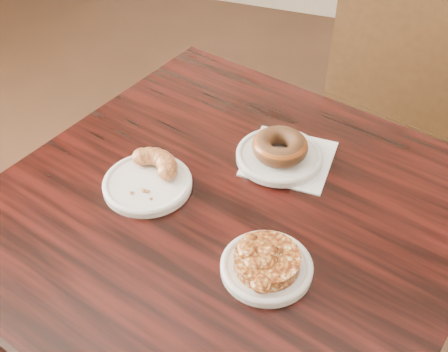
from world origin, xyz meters
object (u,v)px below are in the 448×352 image
(glazed_donut, at_px, (280,146))
(chair_far, at_px, (415,90))
(cafe_table, at_px, (228,325))
(cruller_fragment, at_px, (146,175))
(apple_fritter, at_px, (267,258))

(glazed_donut, bearing_deg, chair_far, 72.53)
(glazed_donut, bearing_deg, cafe_table, -108.46)
(glazed_donut, height_order, cruller_fragment, glazed_donut)
(cafe_table, xyz_separation_m, chair_far, (0.31, 0.97, 0.08))
(cafe_table, distance_m, glazed_donut, 0.44)
(apple_fritter, distance_m, cruller_fragment, 0.28)
(cafe_table, xyz_separation_m, apple_fritter, (0.10, -0.11, 0.40))
(glazed_donut, relative_size, apple_fritter, 0.76)
(cruller_fragment, bearing_deg, chair_far, 64.23)
(chair_far, xyz_separation_m, cruller_fragment, (-0.47, -0.96, 0.33))
(chair_far, relative_size, glazed_donut, 8.44)
(cafe_table, height_order, apple_fritter, apple_fritter)
(apple_fritter, relative_size, cruller_fragment, 1.15)
(cafe_table, height_order, glazed_donut, glazed_donut)
(glazed_donut, relative_size, cruller_fragment, 0.87)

